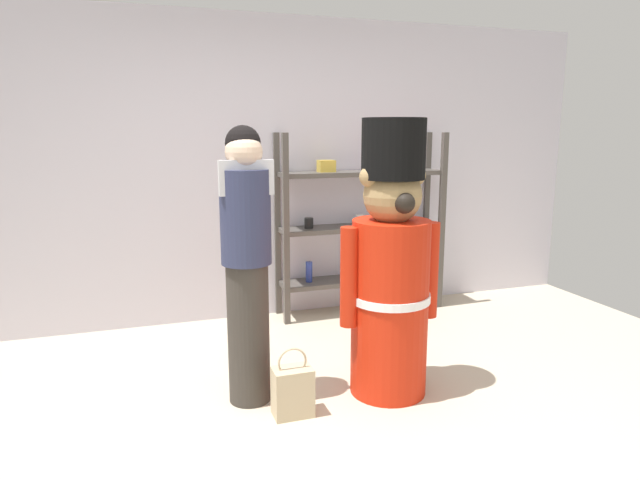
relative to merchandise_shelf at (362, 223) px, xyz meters
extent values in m
plane|color=beige|center=(-0.94, -1.98, -0.82)|extent=(6.40, 6.40, 0.00)
cube|color=silver|center=(-0.94, 0.22, 0.48)|extent=(6.40, 0.12, 2.60)
cube|color=#4C4742|center=(-0.75, -0.15, 0.00)|extent=(0.05, 0.05, 1.63)
cube|color=#4C4742|center=(0.73, -0.15, 0.00)|extent=(0.05, 0.05, 1.63)
cube|color=#4C4742|center=(-0.75, 0.15, 0.00)|extent=(0.05, 0.05, 1.63)
cube|color=#4C4742|center=(0.73, 0.15, 0.00)|extent=(0.05, 0.05, 1.63)
cube|color=#4C4742|center=(-0.01, 0.00, -0.52)|extent=(1.48, 0.30, 0.04)
cube|color=#4C4742|center=(-0.01, 0.00, -0.04)|extent=(1.48, 0.30, 0.04)
cube|color=#4C4742|center=(-0.01, 0.00, 0.45)|extent=(1.48, 0.30, 0.04)
cylinder|color=black|center=(-0.51, 0.00, 0.03)|extent=(0.08, 0.08, 0.09)
cylinder|color=white|center=(-0.01, 0.03, 0.03)|extent=(0.07, 0.07, 0.09)
cylinder|color=red|center=(0.48, 0.01, 0.03)|extent=(0.07, 0.07, 0.09)
cylinder|color=navy|center=(-0.51, 0.00, -0.41)|extent=(0.06, 0.06, 0.18)
cylinder|color=silver|center=(-0.01, -0.02, -0.40)|extent=(0.07, 0.07, 0.21)
cylinder|color=#B27226|center=(0.48, -0.03, -0.40)|extent=(0.07, 0.07, 0.21)
cube|color=gold|center=(-0.35, 0.00, 0.52)|extent=(0.14, 0.11, 0.10)
cube|color=#B21E2D|center=(0.32, 0.00, 0.54)|extent=(0.19, 0.15, 0.14)
cylinder|color=red|center=(-0.47, -1.57, -0.26)|extent=(0.48, 0.48, 1.11)
cylinder|color=white|center=(-0.47, -1.57, -0.19)|extent=(0.50, 0.50, 0.05)
sphere|color=#9D7F50|center=(-0.47, -1.57, 0.44)|extent=(0.35, 0.35, 0.35)
sphere|color=#9D7F50|center=(-0.62, -1.57, 0.56)|extent=(0.12, 0.12, 0.12)
sphere|color=#9D7F50|center=(-0.32, -1.57, 0.56)|extent=(0.12, 0.12, 0.12)
cylinder|color=black|center=(-0.47, -1.57, 0.72)|extent=(0.38, 0.38, 0.36)
cylinder|color=red|center=(-0.74, -1.57, -0.04)|extent=(0.11, 0.11, 0.61)
cylinder|color=red|center=(-0.20, -1.57, -0.04)|extent=(0.11, 0.11, 0.61)
sphere|color=black|center=(-0.47, -1.73, 0.42)|extent=(0.12, 0.12, 0.12)
cylinder|color=#38332D|center=(-1.33, -1.41, -0.38)|extent=(0.25, 0.25, 0.87)
cylinder|color=#2D3351|center=(-1.33, -1.41, 0.33)|extent=(0.30, 0.30, 0.55)
sphere|color=beige|center=(-1.33, -1.41, 0.71)|extent=(0.22, 0.22, 0.22)
cube|color=silver|center=(-1.33, -1.47, 0.56)|extent=(0.31, 0.04, 0.20)
sphere|color=black|center=(-1.33, -1.39, 0.75)|extent=(0.21, 0.21, 0.21)
cube|color=#C1AD89|center=(-1.13, -1.68, -0.67)|extent=(0.23, 0.15, 0.29)
torus|color=#C1AD89|center=(-1.13, -1.68, -0.49)|extent=(0.17, 0.01, 0.17)
camera|label=1|loc=(-1.93, -4.58, 0.83)|focal=31.15mm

